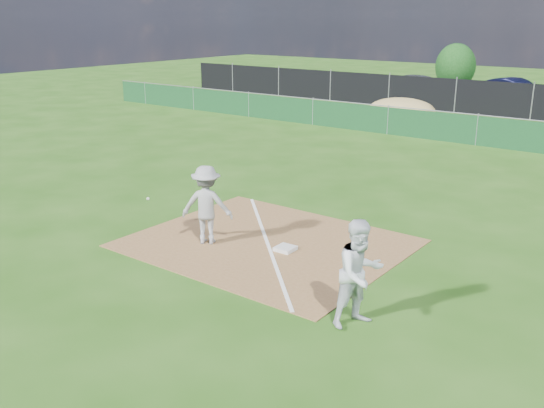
{
  "coord_description": "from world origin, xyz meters",
  "views": [
    {
      "loc": [
        8.1,
        -9.5,
        5.14
      ],
      "look_at": [
        0.14,
        1.0,
        1.0
      ],
      "focal_mm": 40.0,
      "sensor_mm": 36.0,
      "label": 1
    }
  ],
  "objects_px": {
    "car_mid": "(514,91)",
    "first_base": "(285,248)",
    "tree_left": "(455,66)",
    "play_at_first": "(207,205)",
    "car_left": "(421,86)",
    "runner": "(360,273)"
  },
  "relations": [
    {
      "from": "car_mid",
      "to": "play_at_first",
      "type": "bearing_deg",
      "value": -161.61
    },
    {
      "from": "first_base",
      "to": "car_left",
      "type": "height_order",
      "value": "car_left"
    },
    {
      "from": "first_base",
      "to": "car_mid",
      "type": "relative_size",
      "value": 0.09
    },
    {
      "from": "runner",
      "to": "tree_left",
      "type": "bearing_deg",
      "value": 42.28
    },
    {
      "from": "first_base",
      "to": "car_left",
      "type": "xyz_separation_m",
      "value": [
        -8.6,
        26.54,
        0.71
      ]
    },
    {
      "from": "car_mid",
      "to": "tree_left",
      "type": "height_order",
      "value": "tree_left"
    },
    {
      "from": "play_at_first",
      "to": "car_left",
      "type": "height_order",
      "value": "play_at_first"
    },
    {
      "from": "runner",
      "to": "tree_left",
      "type": "distance_m",
      "value": 35.41
    },
    {
      "from": "car_mid",
      "to": "tree_left",
      "type": "xyz_separation_m",
      "value": [
        -5.33,
        4.21,
        0.91
      ]
    },
    {
      "from": "play_at_first",
      "to": "car_left",
      "type": "distance_m",
      "value": 28.08
    },
    {
      "from": "play_at_first",
      "to": "runner",
      "type": "relative_size",
      "value": 1.37
    },
    {
      "from": "tree_left",
      "to": "first_base",
      "type": "bearing_deg",
      "value": -75.23
    },
    {
      "from": "runner",
      "to": "car_left",
      "type": "bearing_deg",
      "value": 45.76
    },
    {
      "from": "car_left",
      "to": "runner",
      "type": "bearing_deg",
      "value": -139.67
    },
    {
      "from": "play_at_first",
      "to": "car_mid",
      "type": "distance_m",
      "value": 28.07
    },
    {
      "from": "car_left",
      "to": "car_mid",
      "type": "xyz_separation_m",
      "value": [
        5.6,
        0.82,
        -0.01
      ]
    },
    {
      "from": "first_base",
      "to": "play_at_first",
      "type": "distance_m",
      "value": 2.07
    },
    {
      "from": "runner",
      "to": "car_left",
      "type": "distance_m",
      "value": 30.78
    },
    {
      "from": "car_left",
      "to": "car_mid",
      "type": "bearing_deg",
      "value": -63.47
    },
    {
      "from": "first_base",
      "to": "tree_left",
      "type": "distance_m",
      "value": 32.69
    },
    {
      "from": "play_at_first",
      "to": "runner",
      "type": "bearing_deg",
      "value": -15.28
    },
    {
      "from": "car_mid",
      "to": "first_base",
      "type": "bearing_deg",
      "value": -157.91
    }
  ]
}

